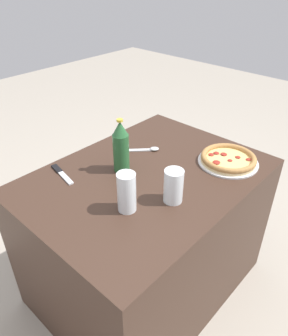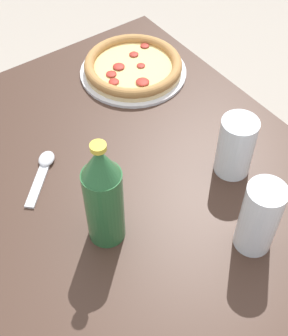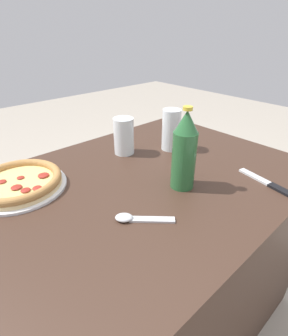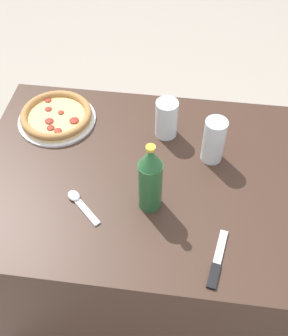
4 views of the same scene
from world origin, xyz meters
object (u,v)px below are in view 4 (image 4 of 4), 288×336
object	(u,v)px
knife	(217,261)
spoon	(78,201)
pizza_veggie	(56,116)
beer_bottle	(150,179)
glass_water	(214,141)
glass_lemonade	(166,120)

from	to	relation	value
knife	spoon	distance (m)	0.44
knife	pizza_veggie	bearing A→B (deg)	139.65
beer_bottle	knife	distance (m)	0.29
pizza_veggie	glass_water	world-z (taller)	glass_water
glass_water	glass_lemonade	xyz separation A→B (m)	(-0.16, 0.09, -0.01)
beer_bottle	spoon	bearing A→B (deg)	-173.09
glass_water	spoon	bearing A→B (deg)	-148.66
beer_bottle	knife	size ratio (longest dim) A/B	1.34
spoon	knife	bearing A→B (deg)	-19.14
glass_water	pizza_veggie	bearing A→B (deg)	168.82
glass_lemonade	beer_bottle	distance (m)	0.31
pizza_veggie	glass_water	distance (m)	0.57
glass_lemonade	spoon	bearing A→B (deg)	-124.95
pizza_veggie	beer_bottle	world-z (taller)	beer_bottle
beer_bottle	spoon	xyz separation A→B (m)	(-0.21, -0.03, -0.11)
spoon	pizza_veggie	bearing A→B (deg)	114.87
glass_lemonade	spoon	size ratio (longest dim) A/B	1.08
glass_water	knife	size ratio (longest dim) A/B	0.87
knife	spoon	size ratio (longest dim) A/B	1.44
glass_water	glass_lemonade	size ratio (longest dim) A/B	1.15
beer_bottle	spoon	distance (m)	0.24
pizza_veggie	glass_water	bearing A→B (deg)	-11.18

